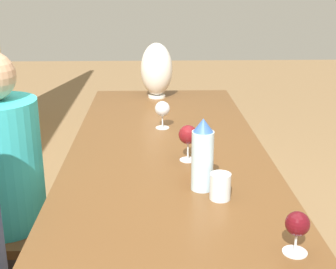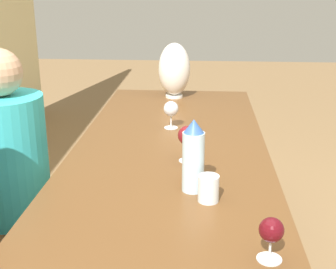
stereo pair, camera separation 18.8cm
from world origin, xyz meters
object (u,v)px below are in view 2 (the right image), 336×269
vase (174,70)px  wine_glass_3 (271,231)px  wine_glass_2 (171,109)px  wine_glass_0 (187,136)px  water_tumbler (208,188)px  person_far (13,176)px  water_bottle (193,157)px

vase → wine_glass_3: (-1.72, -0.35, -0.09)m
vase → wine_glass_2: bearing=-178.0°
wine_glass_3 → wine_glass_0: bearing=19.5°
water_tumbler → vase: bearing=8.1°
wine_glass_0 → person_far: 0.79m
water_tumbler → wine_glass_3: wine_glass_3 is taller
vase → wine_glass_0: size_ratio=2.25×
water_bottle → person_far: person_far is taller
water_bottle → wine_glass_3: size_ratio=2.12×
wine_glass_2 → wine_glass_3: size_ratio=1.11×
wine_glass_0 → person_far: bearing=85.0°
wine_glass_0 → water_bottle: bearing=-173.7°
vase → person_far: bearing=146.7°
vase → wine_glass_2: size_ratio=2.46×
water_bottle → wine_glass_2: size_ratio=1.91×
vase → wine_glass_3: vase is taller
water_bottle → water_tumbler: (-0.08, -0.05, -0.08)m
wine_glass_0 → wine_glass_2: size_ratio=1.09×
wine_glass_3 → vase: bearing=11.6°
water_tumbler → wine_glass_2: 0.80m
water_bottle → vase: 1.33m
wine_glass_2 → person_far: person_far is taller
wine_glass_0 → vase: bearing=6.3°
water_bottle → wine_glass_3: bearing=-152.7°
wine_glass_2 → person_far: size_ratio=0.11×
vase → wine_glass_0: 1.06m
water_tumbler → wine_glass_3: 0.37m
water_bottle → person_far: bearing=66.9°
wine_glass_3 → wine_glass_2: bearing=16.8°
water_tumbler → wine_glass_0: 0.36m
wine_glass_0 → wine_glass_2: wine_glass_0 is taller
wine_glass_2 → wine_glass_3: 1.15m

